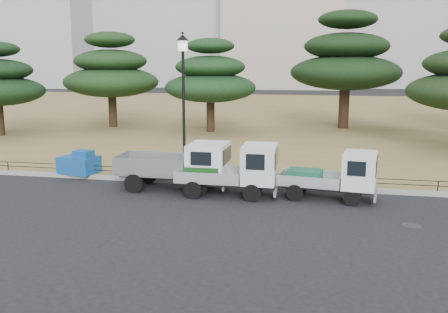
% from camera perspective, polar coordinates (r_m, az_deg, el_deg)
% --- Properties ---
extents(ground, '(220.00, 220.00, 0.00)m').
position_cam_1_polar(ground, '(17.68, -1.33, -5.32)').
color(ground, black).
extents(lawn, '(120.00, 56.00, 0.15)m').
position_cam_1_polar(lawn, '(47.55, 7.11, 4.80)').
color(lawn, olive).
rests_on(lawn, ground).
extents(curb, '(120.00, 0.25, 0.16)m').
position_cam_1_polar(curb, '(20.12, 0.35, -3.11)').
color(curb, gray).
rests_on(curb, ground).
extents(truck_large, '(4.30, 1.74, 1.87)m').
position_cam_1_polar(truck_large, '(19.29, -5.08, -0.83)').
color(truck_large, black).
rests_on(truck_large, ground).
extents(truck_kei_front, '(3.70, 1.68, 1.94)m').
position_cam_1_polar(truck_kei_front, '(18.41, 1.28, -1.58)').
color(truck_kei_front, black).
rests_on(truck_kei_front, ground).
extents(truck_kei_rear, '(3.54, 1.84, 1.77)m').
position_cam_1_polar(truck_kei_rear, '(18.34, 12.59, -2.14)').
color(truck_kei_rear, black).
rests_on(truck_kei_rear, ground).
extents(street_lamp, '(0.52, 0.52, 5.83)m').
position_cam_1_polar(street_lamp, '(20.30, -4.68, 8.43)').
color(street_lamp, black).
rests_on(street_lamp, lawn).
extents(pipe_fence, '(38.00, 0.04, 0.40)m').
position_cam_1_polar(pipe_fence, '(20.18, 0.44, -2.02)').
color(pipe_fence, black).
rests_on(pipe_fence, lawn).
extents(tarp_pile, '(1.73, 1.40, 1.04)m').
position_cam_1_polar(tarp_pile, '(22.50, -16.18, -0.80)').
color(tarp_pile, '#135199').
rests_on(tarp_pile, lawn).
extents(manhole, '(0.60, 0.60, 0.01)m').
position_cam_1_polar(manhole, '(16.31, 20.65, -7.39)').
color(manhole, '#2D2D30').
rests_on(manhole, ground).
extents(pine_west_near, '(6.95, 6.95, 6.95)m').
position_cam_1_polar(pine_west_near, '(38.15, -12.77, 9.34)').
color(pine_west_near, black).
rests_on(pine_west_near, lawn).
extents(pine_center_left, '(6.26, 6.26, 6.37)m').
position_cam_1_polar(pine_center_left, '(34.43, -1.57, 8.93)').
color(pine_center_left, black).
rests_on(pine_center_left, lawn).
extents(pine_center_right, '(7.92, 7.92, 8.40)m').
position_cam_1_polar(pine_center_right, '(37.43, 13.76, 10.59)').
color(pine_center_right, black).
rests_on(pine_center_right, lawn).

